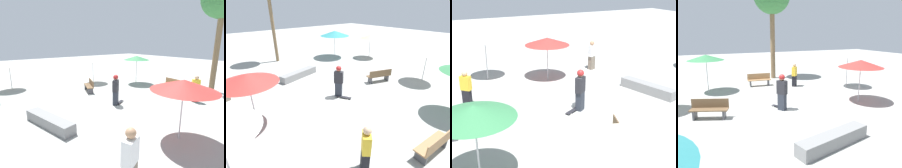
# 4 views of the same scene
# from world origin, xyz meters

# --- Properties ---
(ground_plane) EXTENTS (60.00, 60.00, 0.00)m
(ground_plane) POSITION_xyz_m (0.00, 0.00, 0.00)
(ground_plane) COLOR #9E9E99
(skater_main) EXTENTS (0.48, 0.53, 1.75)m
(skater_main) POSITION_xyz_m (0.49, 0.10, 0.94)
(skater_main) COLOR #282D38
(skater_main) RESTS_ON ground_plane
(skateboard) EXTENTS (0.55, 0.80, 0.07)m
(skateboard) POSITION_xyz_m (0.43, 0.47, 0.06)
(skateboard) COLOR black
(skateboard) RESTS_ON ground_plane
(concrete_ledge) EXTENTS (2.89, 1.22, 0.46)m
(concrete_ledge) POSITION_xyz_m (0.78, -3.77, 0.23)
(concrete_ledge) COLOR gray
(concrete_ledge) RESTS_ON ground_plane
(bench_near) EXTENTS (1.63, 0.58, 0.85)m
(bench_near) POSITION_xyz_m (0.79, 5.29, 0.43)
(bench_near) COLOR #47474C
(bench_near) RESTS_ON ground_plane
(bench_far) EXTENTS (1.65, 0.97, 0.85)m
(bench_far) POSITION_xyz_m (-2.77, 0.33, 0.43)
(bench_far) COLOR #47474C
(bench_far) RESTS_ON ground_plane
(shade_umbrella_cream) EXTENTS (1.99, 1.99, 2.17)m
(shade_umbrella_cream) POSITION_xyz_m (-5.09, 2.10, 2.00)
(shade_umbrella_cream) COLOR #B7B7BC
(shade_umbrella_cream) RESTS_ON ground_plane
(shade_umbrella_red) EXTENTS (2.32, 2.32, 2.26)m
(shade_umbrella_red) POSITION_xyz_m (4.72, -0.31, 2.06)
(shade_umbrella_red) COLOR #B7B7BC
(shade_umbrella_red) RESTS_ON ground_plane
(shade_umbrella_green) EXTENTS (2.17, 2.17, 2.34)m
(shade_umbrella_green) POSITION_xyz_m (-2.58, 4.88, 2.16)
(shade_umbrella_green) COLOR #B7B7BC
(shade_umbrella_green) RESTS_ON ground_plane
(shade_umbrella_tan) EXTENTS (1.95, 1.95, 2.12)m
(shade_umbrella_tan) POSITION_xyz_m (-6.89, -3.99, 1.95)
(shade_umbrella_tan) COLOR #B7B7BC
(shade_umbrella_tan) RESTS_ON ground_plane
(bystander_watching) EXTENTS (0.40, 0.52, 1.69)m
(bystander_watching) POSITION_xyz_m (5.30, -3.40, 0.84)
(bystander_watching) COLOR #726656
(bystander_watching) RESTS_ON ground_plane
(bystander_far) EXTENTS (0.47, 0.48, 1.59)m
(bystander_far) POSITION_xyz_m (2.98, 4.20, 0.79)
(bystander_far) COLOR black
(bystander_far) RESTS_ON ground_plane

